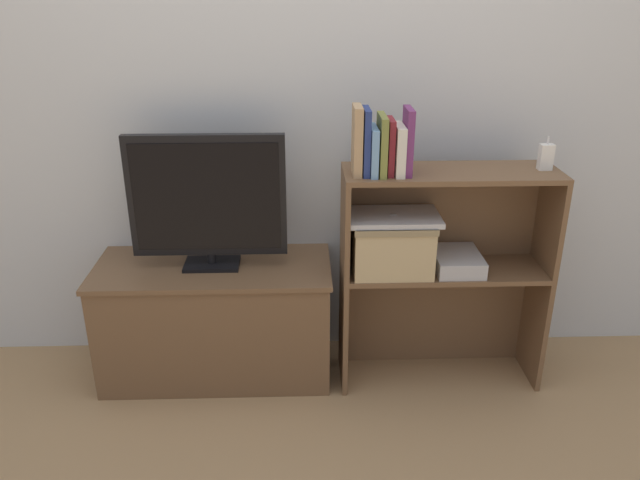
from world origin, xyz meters
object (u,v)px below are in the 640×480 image
book_navy (366,142)px  storage_basket_left (392,243)px  book_skyblue (373,151)px  tv_stand (216,319)px  tv (207,199)px  laptop (393,217)px  book_maroon (390,147)px  book_ivory (399,150)px  baby_monitor (546,157)px  magazine_stack (457,261)px  book_plum (408,141)px  book_tan (357,141)px  book_olive (382,145)px

book_navy → storage_basket_left: bearing=8.0°
book_skyblue → storage_basket_left: (0.09, 0.02, -0.37)m
tv_stand → storage_basket_left: size_ratio=3.07×
tv → laptop: tv is taller
book_maroon → book_ivory: (0.03, 0.00, -0.01)m
baby_monitor → magazine_stack: (-0.30, -0.01, -0.42)m
laptop → magazine_stack: 0.33m
tv → baby_monitor: tv is taller
tv_stand → book_navy: 0.99m
book_ivory → book_plum: size_ratio=0.75×
book_tan → book_plum: (0.18, 0.00, -0.00)m
tv_stand → book_ivory: bearing=-7.7°
book_skyblue → magazine_stack: (0.35, 0.02, -0.46)m
storage_basket_left → tv: bearing=173.6°
book_skyblue → book_olive: 0.04m
book_maroon → baby_monitor: 0.59m
book_plum → magazine_stack: bearing=5.3°
book_ivory → book_tan: bearing=180.0°
book_olive → storage_basket_left: 0.40m
tv_stand → laptop: laptop is taller
book_ivory → book_plum: 0.04m
book_maroon → magazine_stack: bearing=4.1°
book_skyblue → book_maroon: size_ratio=0.86×
book_navy → baby_monitor: (0.68, 0.03, -0.07)m
book_skyblue → book_maroon: (0.06, 0.00, 0.01)m
book_skyblue → baby_monitor: bearing=2.7°
tv → book_navy: 0.65m
book_tan → book_navy: size_ratio=1.04×
book_tan → laptop: size_ratio=0.70×
book_tan → laptop: book_tan is taller
tv_stand → laptop: size_ratio=2.69×
book_navy → book_ivory: book_navy is taller
tv_stand → baby_monitor: (1.28, -0.07, 0.71)m
baby_monitor → tv_stand: bearing=177.0°
book_navy → magazine_stack: (0.38, 0.02, -0.49)m
tv_stand → book_skyblue: (0.63, -0.10, 0.75)m
book_skyblue → book_ivory: bearing=0.0°
storage_basket_left → magazine_stack: bearing=1.1°
book_tan → baby_monitor: size_ratio=1.96×
tv_stand → tv: tv is taller
storage_basket_left → book_tan: bearing=-173.8°
book_skyblue → baby_monitor: (0.65, 0.03, -0.04)m
book_navy → storage_basket_left: 0.42m
book_maroon → laptop: 0.28m
tv → book_tan: book_tan is taller
book_maroon → book_ivory: bearing=0.0°
tv → book_maroon: (0.69, -0.10, 0.23)m
tv_stand → book_skyblue: 0.98m
book_ivory → storage_basket_left: size_ratio=0.58×
book_tan → book_ivory: (0.15, 0.00, -0.03)m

